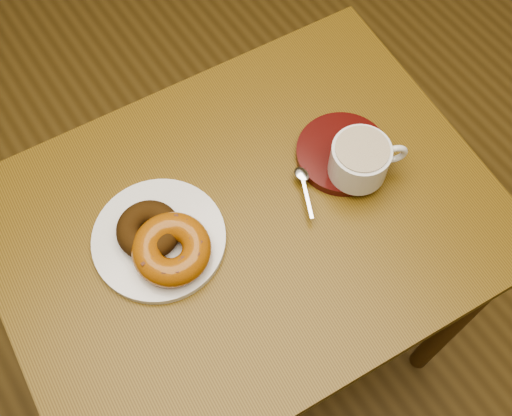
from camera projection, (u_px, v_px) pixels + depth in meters
ground at (160, 320)px, 1.80m from camera, size 6.00×6.00×0.00m
cafe_table at (247, 248)px, 1.19m from camera, size 0.88×0.69×0.78m
donut_plate at (159, 239)px, 1.05m from camera, size 0.29×0.29×0.01m
donut_cinnamon at (149, 230)px, 1.03m from camera, size 0.13×0.13×0.04m
donut_caramel at (171, 249)px, 1.01m from camera, size 0.14×0.14×0.05m
saucer at (343, 153)px, 1.12m from camera, size 0.21×0.21×0.02m
coffee_cup at (361, 159)px, 1.07m from camera, size 0.13×0.10×0.07m
teaspoon at (303, 179)px, 1.09m from camera, size 0.05×0.10×0.01m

